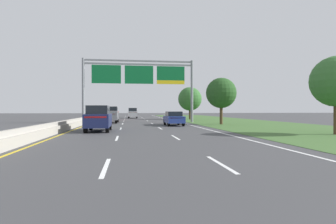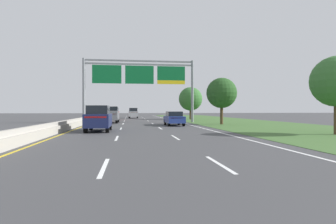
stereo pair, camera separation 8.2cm
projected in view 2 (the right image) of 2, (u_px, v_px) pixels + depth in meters
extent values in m
plane|color=#3D3D3F|center=(139.00, 125.00, 33.32)|extent=(220.00, 220.00, 0.00)
cube|color=white|center=(104.00, 167.00, 8.80)|extent=(0.14, 3.00, 0.01)
cube|color=white|center=(117.00, 138.00, 17.72)|extent=(0.14, 3.00, 0.01)
cube|color=white|center=(121.00, 129.00, 26.63)|extent=(0.14, 3.00, 0.01)
cube|color=white|center=(123.00, 124.00, 35.55)|extent=(0.14, 3.00, 0.01)
cube|color=white|center=(124.00, 121.00, 44.47)|extent=(0.14, 3.00, 0.01)
cube|color=white|center=(125.00, 119.00, 53.39)|extent=(0.14, 3.00, 0.01)
cube|color=white|center=(126.00, 118.00, 62.30)|extent=(0.14, 3.00, 0.01)
cube|color=white|center=(126.00, 117.00, 71.22)|extent=(0.14, 3.00, 0.01)
cube|color=white|center=(127.00, 116.00, 80.14)|extent=(0.14, 3.00, 0.01)
cube|color=white|center=(219.00, 164.00, 9.30)|extent=(0.14, 3.00, 0.01)
cube|color=white|center=(175.00, 137.00, 18.22)|extent=(0.14, 3.00, 0.01)
cube|color=white|center=(160.00, 128.00, 27.13)|extent=(0.14, 3.00, 0.01)
cube|color=white|center=(153.00, 124.00, 36.05)|extent=(0.14, 3.00, 0.01)
cube|color=white|center=(148.00, 121.00, 44.97)|extent=(0.14, 3.00, 0.01)
cube|color=white|center=(145.00, 119.00, 53.89)|extent=(0.14, 3.00, 0.01)
cube|color=white|center=(143.00, 118.00, 62.80)|extent=(0.14, 3.00, 0.01)
cube|color=white|center=(141.00, 117.00, 71.72)|extent=(0.14, 3.00, 0.01)
cube|color=white|center=(140.00, 116.00, 80.64)|extent=(0.14, 3.00, 0.01)
cube|color=white|center=(188.00, 124.00, 34.12)|extent=(0.16, 106.00, 0.01)
cube|color=gold|center=(87.00, 125.00, 32.53)|extent=(0.16, 106.00, 0.01)
cube|color=#3D602D|center=(252.00, 124.00, 35.21)|extent=(14.00, 110.00, 0.02)
cube|color=#A8A399|center=(80.00, 123.00, 32.43)|extent=(0.60, 110.00, 0.55)
cube|color=#A8A399|center=(80.00, 119.00, 32.43)|extent=(0.25, 110.00, 0.30)
cylinder|color=gray|center=(84.00, 91.00, 37.64)|extent=(0.36, 0.36, 8.62)
cylinder|color=gray|center=(192.00, 91.00, 39.62)|extent=(0.36, 0.36, 8.62)
cube|color=gray|center=(139.00, 61.00, 38.59)|extent=(14.70, 0.24, 0.20)
cube|color=gray|center=(139.00, 64.00, 38.60)|extent=(14.70, 0.24, 0.20)
cube|color=#0C602D|center=(107.00, 74.00, 37.85)|extent=(3.83, 0.12, 2.43)
cube|color=#0C602D|center=(140.00, 75.00, 38.43)|extent=(3.83, 0.12, 2.43)
cube|color=#0C602D|center=(171.00, 73.00, 39.01)|extent=(3.83, 0.12, 1.93)
cube|color=yellow|center=(171.00, 82.00, 39.02)|extent=(3.83, 0.12, 0.50)
cube|color=slate|center=(111.00, 116.00, 38.40)|extent=(2.05, 5.42, 1.00)
cube|color=black|center=(111.00, 109.00, 39.23)|extent=(1.74, 1.92, 0.78)
cube|color=#B21414|center=(109.00, 114.00, 35.76)|extent=(1.68, 0.10, 0.12)
cube|color=slate|center=(110.00, 112.00, 36.68)|extent=(2.02, 1.96, 0.20)
cylinder|color=black|center=(106.00, 119.00, 40.12)|extent=(0.31, 0.84, 0.84)
cylinder|color=black|center=(118.00, 119.00, 40.33)|extent=(0.31, 0.84, 0.84)
cylinder|color=black|center=(103.00, 120.00, 36.47)|extent=(0.31, 0.84, 0.84)
cylinder|color=black|center=(117.00, 120.00, 36.69)|extent=(0.31, 0.84, 0.84)
cube|color=maroon|center=(114.00, 115.00, 48.66)|extent=(1.97, 4.73, 1.05)
cube|color=black|center=(113.00, 110.00, 48.50)|extent=(1.68, 3.02, 0.68)
cube|color=#B21414|center=(113.00, 113.00, 46.37)|extent=(1.60, 0.10, 0.12)
cylinder|color=black|center=(109.00, 118.00, 50.12)|extent=(0.27, 0.76, 0.76)
cylinder|color=black|center=(119.00, 117.00, 50.36)|extent=(0.27, 0.76, 0.76)
cylinder|color=black|center=(108.00, 118.00, 46.96)|extent=(0.27, 0.76, 0.76)
cylinder|color=black|center=(118.00, 118.00, 47.20)|extent=(0.27, 0.76, 0.76)
cube|color=#B2B5BA|center=(133.00, 114.00, 58.82)|extent=(2.01, 4.74, 1.05)
cube|color=black|center=(133.00, 110.00, 58.66)|extent=(1.70, 3.04, 0.68)
cube|color=#B21414|center=(133.00, 112.00, 56.52)|extent=(1.60, 0.12, 0.12)
cylinder|color=black|center=(130.00, 116.00, 60.32)|extent=(0.28, 0.77, 0.76)
cylinder|color=black|center=(137.00, 116.00, 60.50)|extent=(0.28, 0.77, 0.76)
cylinder|color=black|center=(129.00, 117.00, 57.14)|extent=(0.28, 0.77, 0.76)
cylinder|color=black|center=(137.00, 117.00, 57.33)|extent=(0.28, 0.77, 0.76)
cube|color=navy|center=(174.00, 119.00, 31.79)|extent=(1.85, 4.41, 0.72)
cube|color=black|center=(174.00, 114.00, 31.73)|extent=(1.58, 2.31, 0.52)
cube|color=#B21414|center=(177.00, 118.00, 29.65)|extent=(1.53, 0.09, 0.12)
cylinder|color=black|center=(165.00, 122.00, 33.16)|extent=(0.22, 0.66, 0.66)
cylinder|color=black|center=(179.00, 122.00, 33.38)|extent=(0.22, 0.66, 0.66)
cylinder|color=black|center=(169.00, 123.00, 30.19)|extent=(0.22, 0.66, 0.66)
cylinder|color=black|center=(184.00, 123.00, 30.42)|extent=(0.22, 0.66, 0.66)
cube|color=#161E47|center=(99.00, 120.00, 23.42)|extent=(1.91, 4.71, 1.05)
cube|color=black|center=(99.00, 110.00, 23.27)|extent=(1.64, 3.00, 0.68)
cube|color=#B21414|center=(96.00, 117.00, 21.13)|extent=(1.60, 0.08, 0.12)
cylinder|color=black|center=(91.00, 126.00, 24.90)|extent=(0.26, 0.76, 0.76)
cylinder|color=black|center=(110.00, 125.00, 25.12)|extent=(0.26, 0.76, 0.76)
cylinder|color=black|center=(86.00, 128.00, 21.73)|extent=(0.26, 0.76, 0.76)
cylinder|color=black|center=(107.00, 128.00, 21.96)|extent=(0.26, 0.76, 0.76)
cylinder|color=#4C3823|center=(222.00, 115.00, 34.19)|extent=(0.36, 0.36, 2.32)
sphere|color=#234C1E|center=(222.00, 93.00, 34.17)|extent=(3.66, 3.66, 3.66)
cylinder|color=#4C3823|center=(190.00, 114.00, 51.58)|extent=(0.36, 0.36, 2.02)
sphere|color=#33662D|center=(190.00, 99.00, 51.55)|extent=(4.27, 4.27, 4.27)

